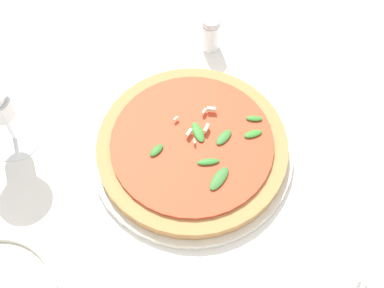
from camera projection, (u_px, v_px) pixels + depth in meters
ground_plane at (167, 155)px, 0.81m from camera, size 6.00×6.00×0.00m
pizza_arugula_main at (192, 148)px, 0.80m from camera, size 0.31×0.31×0.05m
shaker_pepper at (210, 33)px, 0.90m from camera, size 0.03×0.03×0.07m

